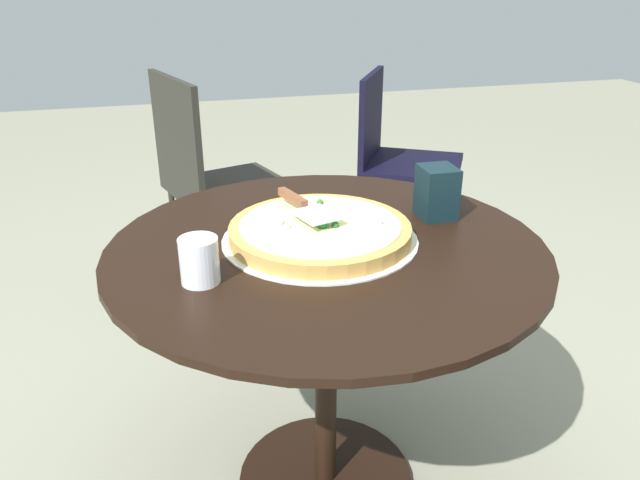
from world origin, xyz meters
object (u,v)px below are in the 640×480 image
at_px(pizza_on_tray, 320,232).
at_px(drinking_cup, 199,261).
at_px(patio_chair_near, 397,153).
at_px(patio_chair_corner, 211,173).
at_px(patio_table, 326,303).
at_px(pizza_server, 304,205).
at_px(napkin_dispenser, 437,192).

distance_m(pizza_on_tray, drinking_cup, 0.30).
bearing_deg(patio_chair_near, patio_chair_corner, -84.39).
xyz_separation_m(pizza_on_tray, drinking_cup, (0.13, -0.27, 0.03)).
xyz_separation_m(patio_table, pizza_server, (-0.08, -0.03, 0.21)).
xyz_separation_m(patio_table, patio_chair_near, (-1.22, 0.66, -0.04)).
relative_size(pizza_on_tray, patio_chair_near, 0.52).
xyz_separation_m(pizza_on_tray, napkin_dispenser, (-0.06, 0.31, 0.04)).
relative_size(pizza_server, patio_chair_corner, 0.24).
relative_size(pizza_on_tray, pizza_server, 2.02).
xyz_separation_m(drinking_cup, napkin_dispenser, (-0.19, 0.58, 0.02)).
height_order(drinking_cup, patio_chair_near, patio_chair_near).
bearing_deg(drinking_cup, patio_chair_corner, 173.83).
xyz_separation_m(patio_table, patio_chair_corner, (-1.14, -0.15, -0.04)).
distance_m(napkin_dispenser, patio_chair_near, 1.21).
height_order(pizza_on_tray, napkin_dispenser, napkin_dispenser).
xyz_separation_m(drinking_cup, patio_chair_near, (-1.32, 0.94, -0.23)).
bearing_deg(napkin_dispenser, patio_chair_corner, -155.95).
distance_m(patio_table, pizza_server, 0.23).
height_order(patio_table, patio_chair_near, patio_chair_near).
distance_m(pizza_on_tray, patio_chair_near, 1.38).
height_order(patio_table, napkin_dispenser, napkin_dispenser).
height_order(pizza_server, drinking_cup, drinking_cup).
height_order(pizza_on_tray, patio_chair_corner, patio_chair_corner).
relative_size(pizza_on_tray, napkin_dispenser, 3.50).
relative_size(patio_table, drinking_cup, 10.57).
relative_size(pizza_server, drinking_cup, 2.36).
height_order(pizza_server, napkin_dispenser, napkin_dispenser).
relative_size(patio_table, pizza_server, 4.48).
relative_size(patio_chair_near, patio_chair_corner, 0.95).
bearing_deg(pizza_server, drinking_cup, -53.06).
bearing_deg(drinking_cup, patio_chair_near, 144.63).
bearing_deg(patio_chair_near, pizza_on_tray, -29.16).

